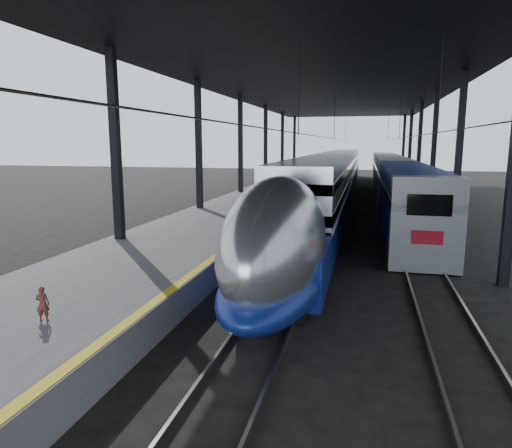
% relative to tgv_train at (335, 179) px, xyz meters
% --- Properties ---
extents(ground, '(160.00, 160.00, 0.00)m').
position_rel_tgv_train_xyz_m(ground, '(-2.00, -28.29, -2.01)').
color(ground, black).
rests_on(ground, ground).
extents(platform, '(6.00, 80.00, 1.00)m').
position_rel_tgv_train_xyz_m(platform, '(-5.50, -8.29, -1.51)').
color(platform, '#4C4C4F').
rests_on(platform, ground).
extents(yellow_strip, '(0.30, 80.00, 0.01)m').
position_rel_tgv_train_xyz_m(yellow_strip, '(-2.70, -8.29, -1.00)').
color(yellow_strip, gold).
rests_on(yellow_strip, platform).
extents(rails, '(6.52, 80.00, 0.16)m').
position_rel_tgv_train_xyz_m(rails, '(2.50, -8.29, -1.93)').
color(rails, slate).
rests_on(rails, ground).
extents(canopy, '(18.00, 75.00, 9.47)m').
position_rel_tgv_train_xyz_m(canopy, '(-0.10, -8.29, 7.11)').
color(canopy, black).
rests_on(canopy, ground).
extents(tgv_train, '(2.99, 65.20, 4.29)m').
position_rel_tgv_train_xyz_m(tgv_train, '(0.00, 0.00, 0.00)').
color(tgv_train, '#ACAEB3').
rests_on(tgv_train, ground).
extents(second_train, '(2.79, 56.05, 3.84)m').
position_rel_tgv_train_xyz_m(second_train, '(5.00, 4.74, -0.06)').
color(second_train, navy).
rests_on(second_train, ground).
extents(child, '(0.36, 0.29, 0.85)m').
position_rel_tgv_train_xyz_m(child, '(-4.66, -32.25, -0.58)').
color(child, '#4F261A').
rests_on(child, platform).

